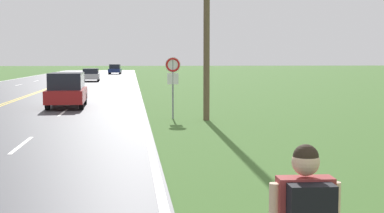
{
  "coord_description": "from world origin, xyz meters",
  "views": [
    {
      "loc": [
        6.71,
        1.47,
        2.37
      ],
      "look_at": [
        7.96,
        12.52,
        1.38
      ],
      "focal_mm": 50.0,
      "sensor_mm": 36.0,
      "label": 1
    }
  ],
  "objects_px": {
    "traffic_sign": "(173,73)",
    "car_red_suv_nearest": "(67,89)",
    "car_silver_hatchback_approaching": "(91,74)",
    "car_dark_blue_sedan_mid_near": "(115,69)"
  },
  "relations": [
    {
      "from": "traffic_sign",
      "to": "car_red_suv_nearest",
      "type": "height_order",
      "value": "traffic_sign"
    },
    {
      "from": "car_silver_hatchback_approaching",
      "to": "car_dark_blue_sedan_mid_near",
      "type": "distance_m",
      "value": 28.49
    },
    {
      "from": "traffic_sign",
      "to": "car_silver_hatchback_approaching",
      "type": "bearing_deg",
      "value": 99.09
    },
    {
      "from": "traffic_sign",
      "to": "car_dark_blue_sedan_mid_near",
      "type": "distance_m",
      "value": 65.94
    },
    {
      "from": "car_red_suv_nearest",
      "to": "car_dark_blue_sedan_mid_near",
      "type": "height_order",
      "value": "car_red_suv_nearest"
    },
    {
      "from": "traffic_sign",
      "to": "car_red_suv_nearest",
      "type": "xyz_separation_m",
      "value": [
        -4.8,
        5.75,
        -0.95
      ]
    },
    {
      "from": "car_red_suv_nearest",
      "to": "car_silver_hatchback_approaching",
      "type": "distance_m",
      "value": 31.62
    },
    {
      "from": "traffic_sign",
      "to": "car_dark_blue_sedan_mid_near",
      "type": "bearing_deg",
      "value": 93.71
    },
    {
      "from": "traffic_sign",
      "to": "car_dark_blue_sedan_mid_near",
      "type": "xyz_separation_m",
      "value": [
        -4.27,
        65.79,
        -1.05
      ]
    },
    {
      "from": "car_red_suv_nearest",
      "to": "car_dark_blue_sedan_mid_near",
      "type": "xyz_separation_m",
      "value": [
        0.54,
        60.04,
        -0.1
      ]
    }
  ]
}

